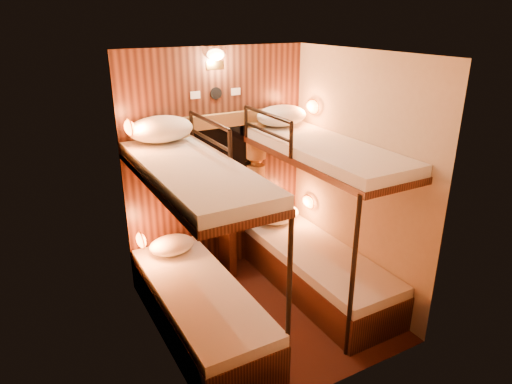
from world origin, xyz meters
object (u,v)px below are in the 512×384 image
bunk_right (319,242)px  bottle_left (217,212)px  table (227,238)px  bunk_left (198,276)px  bottle_right (235,205)px

bunk_right → bottle_left: (-0.77, 0.74, 0.21)m
bunk_right → table: bunk_right is taller
bunk_left → bottle_left: 0.93m
bunk_left → bunk_right: (1.30, 0.00, 0.00)m
bunk_right → bottle_right: (-0.51, 0.83, 0.20)m
bunk_right → bottle_left: 1.09m
bottle_left → bottle_right: (0.26, 0.09, -0.01)m
table → bottle_right: size_ratio=2.58×
bottle_right → bunk_left: bearing=-133.3°
bunk_right → table: bearing=129.7°
bottle_right → bottle_left: bearing=-160.5°
bunk_right → bottle_left: bunk_right is taller
bottle_left → bunk_left: bearing=-125.4°
bunk_right → table: 1.02m
bunk_right → table: (-0.65, 0.78, -0.14)m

